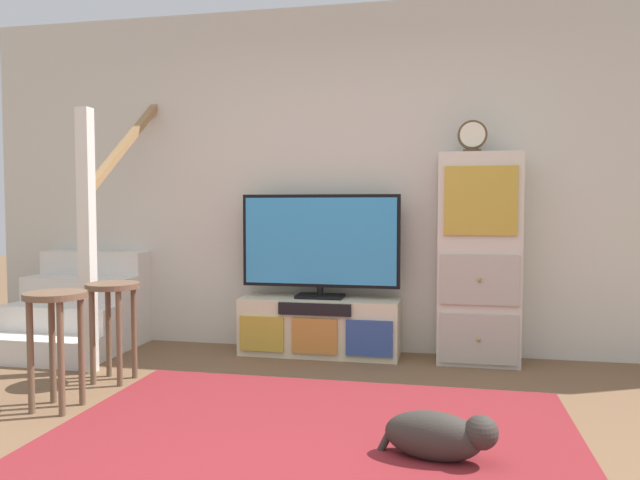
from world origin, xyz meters
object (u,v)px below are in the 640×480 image
at_px(side_cabinet, 478,259).
at_px(bar_stool_near, 56,321).
at_px(desk_clock, 472,137).
at_px(television, 320,243).
at_px(media_console, 320,327).
at_px(dog, 440,435).
at_px(bar_stool_far, 113,307).

bearing_deg(side_cabinet, bar_stool_near, -147.11).
distance_m(side_cabinet, desk_clock, 0.88).
bearing_deg(television, bar_stool_near, -127.64).
distance_m(media_console, dog, 2.01).
xyz_separation_m(desk_clock, bar_stool_near, (-2.30, -1.51, -1.14)).
bearing_deg(side_cabinet, television, 179.34).
xyz_separation_m(television, side_cabinet, (1.17, -0.01, -0.10)).
bearing_deg(media_console, bar_stool_far, -140.74).
relative_size(desk_clock, bar_stool_near, 0.35).
xyz_separation_m(media_console, bar_stool_near, (-1.19, -1.52, 0.28)).
bearing_deg(bar_stool_near, television, 52.36).
xyz_separation_m(media_console, desk_clock, (1.12, -0.00, 1.42)).
xyz_separation_m(bar_stool_near, dog, (2.11, -0.27, -0.38)).
distance_m(television, dog, 2.16).
relative_size(side_cabinet, desk_clock, 6.55).
height_order(media_console, dog, media_console).
bearing_deg(desk_clock, media_console, 179.76).
bearing_deg(side_cabinet, dog, -98.03).
distance_m(desk_clock, bar_stool_near, 2.98).
relative_size(bar_stool_far, dog, 1.19).
bearing_deg(desk_clock, bar_stool_far, -157.43).
height_order(television, bar_stool_far, television).
xyz_separation_m(desk_clock, dog, (-0.20, -1.78, -1.52)).
relative_size(media_console, television, 1.00).
height_order(bar_stool_far, dog, bar_stool_far).
distance_m(bar_stool_far, dog, 2.28).
xyz_separation_m(side_cabinet, bar_stool_near, (-2.36, -1.53, -0.26)).
height_order(television, bar_stool_near, television).
relative_size(desk_clock, dog, 0.43).
bearing_deg(dog, television, 116.89).
relative_size(television, desk_clock, 5.26).
bearing_deg(side_cabinet, bar_stool_far, -157.59).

